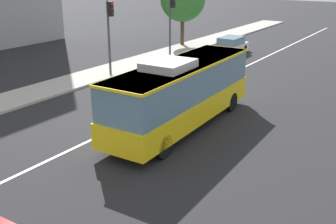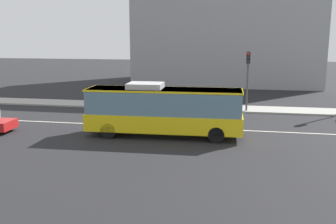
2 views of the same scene
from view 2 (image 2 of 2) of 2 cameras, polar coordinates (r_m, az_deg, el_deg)
name	(u,v)px [view 2 (image 2 of 2)]	position (r m, az deg, el deg)	size (l,w,h in m)	color
ground_plane	(181,128)	(27.03, 1.99, -2.39)	(160.00, 160.00, 0.00)	black
sidewalk_kerb	(194,107)	(34.53, 3.93, 0.70)	(80.00, 2.97, 0.14)	#9E9B93
lane_centre_line	(181,128)	(27.03, 1.99, -2.38)	(76.00, 0.16, 0.01)	silver
transit_bus	(164,109)	(24.39, -0.67, 0.48)	(10.08, 2.82, 3.46)	yellow
traffic_light_near_corner	(248,71)	(32.73, 11.89, 6.08)	(0.32, 0.62, 5.20)	#47474C
office_block_background	(228,9)	(55.53, 8.99, 15.04)	(24.14, 15.68, 20.40)	#939399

